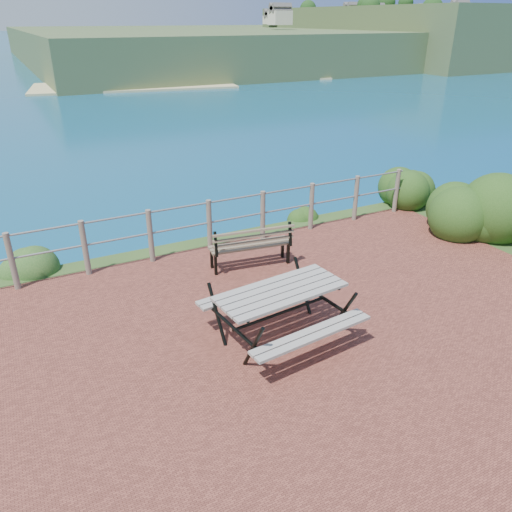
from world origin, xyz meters
The scene contains 9 objects.
ground centered at (0.00, 0.00, 0.00)m, with size 10.00×7.00×0.12m, color brown.
safety_railing centered at (0.00, 3.35, 0.57)m, with size 9.40×0.10×1.00m.
distant_bay centered at (173.07, 202.61, -1.52)m, with size 290.00×232.36×24.00m.
picnic_table centered at (-0.25, 0.16, 0.48)m, with size 1.85×1.54×0.75m.
park_bench centered at (0.37, 2.36, 0.55)m, with size 1.51×0.56×0.83m.
shrub_right_front centered at (5.08, 1.72, 0.00)m, with size 1.54×1.54×2.19m, color #1F4314.
shrub_right_edge centered at (5.27, 3.65, 0.00)m, with size 1.02×1.02×1.46m, color #1F4314.
shrub_lip_west centered at (-3.18, 4.19, 0.00)m, with size 0.88×0.88×0.67m, color #204A1B.
shrub_lip_east centered at (2.56, 4.00, 0.00)m, with size 0.67×0.67×0.37m, color #1F4314.
Camera 1 is at (-3.21, -4.91, 4.09)m, focal length 35.00 mm.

